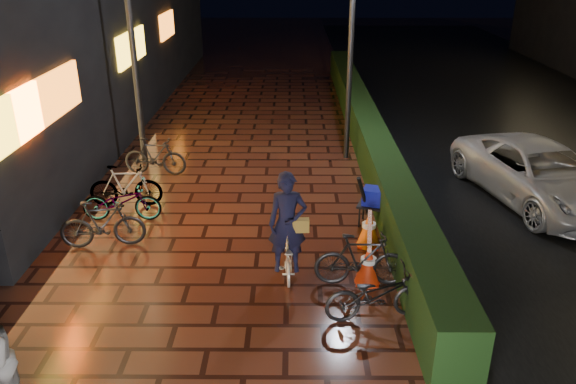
{
  "coord_description": "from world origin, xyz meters",
  "views": [
    {
      "loc": [
        1.19,
        -7.51,
        5.24
      ],
      "look_at": [
        1.13,
        1.98,
        1.1
      ],
      "focal_mm": 35.0,
      "sensor_mm": 36.0,
      "label": 1
    }
  ],
  "objects_px": {
    "traffic_barrier": "(369,245)",
    "van": "(540,174)",
    "cyclist": "(288,238)",
    "cart_assembly": "(373,198)"
  },
  "relations": [
    {
      "from": "cyclist",
      "to": "cart_assembly",
      "type": "relative_size",
      "value": 1.65
    },
    {
      "from": "traffic_barrier",
      "to": "cart_assembly",
      "type": "xyz_separation_m",
      "value": [
        0.27,
        1.5,
        0.24
      ]
    },
    {
      "from": "traffic_barrier",
      "to": "van",
      "type": "bearing_deg",
      "value": 33.62
    },
    {
      "from": "van",
      "to": "cyclist",
      "type": "distance_m",
      "value": 6.38
    },
    {
      "from": "cyclist",
      "to": "traffic_barrier",
      "type": "height_order",
      "value": "cyclist"
    },
    {
      "from": "cart_assembly",
      "to": "traffic_barrier",
      "type": "bearing_deg",
      "value": -100.21
    },
    {
      "from": "traffic_barrier",
      "to": "cart_assembly",
      "type": "relative_size",
      "value": 1.51
    },
    {
      "from": "van",
      "to": "cart_assembly",
      "type": "distance_m",
      "value": 4.03
    },
    {
      "from": "cyclist",
      "to": "cart_assembly",
      "type": "xyz_separation_m",
      "value": [
        1.72,
        1.9,
        -0.12
      ]
    },
    {
      "from": "traffic_barrier",
      "to": "cart_assembly",
      "type": "bearing_deg",
      "value": 79.79
    }
  ]
}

